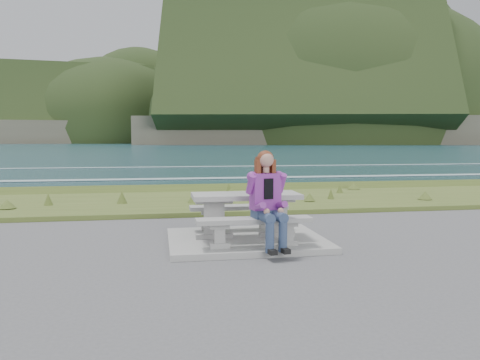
% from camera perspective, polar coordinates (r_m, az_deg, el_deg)
% --- Properties ---
extents(concrete_slab, '(2.60, 2.10, 0.10)m').
position_cam_1_polar(concrete_slab, '(8.00, 0.72, -7.35)').
color(concrete_slab, '#979692').
rests_on(concrete_slab, ground).
extents(picnic_table, '(1.80, 0.75, 0.75)m').
position_cam_1_polar(picnic_table, '(7.89, 0.72, -2.85)').
color(picnic_table, '#979692').
rests_on(picnic_table, concrete_slab).
extents(bench_landward, '(1.80, 0.35, 0.45)m').
position_cam_1_polar(bench_landward, '(7.25, 1.74, -5.42)').
color(bench_landward, '#979692').
rests_on(bench_landward, concrete_slab).
extents(bench_seaward, '(1.80, 0.35, 0.45)m').
position_cam_1_polar(bench_seaward, '(8.60, -0.13, -3.76)').
color(bench_seaward, '#979692').
rests_on(bench_seaward, concrete_slab).
extents(grass_verge, '(160.00, 4.50, 0.22)m').
position_cam_1_polar(grass_verge, '(12.88, -3.37, -2.86)').
color(grass_verge, '#425821').
rests_on(grass_verge, ground).
extents(shore_drop, '(160.00, 0.80, 2.20)m').
position_cam_1_polar(shore_drop, '(15.75, -4.57, -1.44)').
color(shore_drop, '#605A48').
rests_on(shore_drop, ground).
extents(ocean, '(1600.00, 1600.00, 0.09)m').
position_cam_1_polar(ocean, '(32.99, -7.31, -1.13)').
color(ocean, '#1B434E').
rests_on(ocean, ground).
extents(headland_range, '(729.83, 363.95, 203.12)m').
position_cam_1_polar(headland_range, '(449.05, 15.50, 5.86)').
color(headland_range, '#605A48').
rests_on(headland_range, ground).
extents(seated_woman, '(0.53, 0.81, 1.49)m').
position_cam_1_polar(seated_woman, '(7.12, 3.59, -4.00)').
color(seated_woman, navy).
rests_on(seated_woman, concrete_slab).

